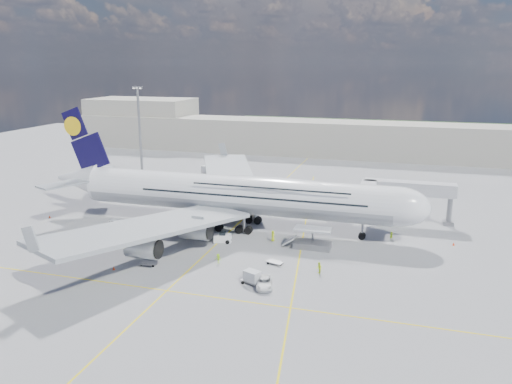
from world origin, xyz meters
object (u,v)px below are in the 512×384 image
(dolly_back, at_px, (114,229))
(dolly_nose_far, at_px, (252,277))
(dolly_row_b, at_px, (116,224))
(dolly_row_c, at_px, (149,263))
(service_van, at_px, (264,283))
(light_mast, at_px, (140,131))
(baggage_tug, at_px, (223,238))
(cargo_loader, at_px, (312,241))
(catering_truck_inner, at_px, (213,188))
(dolly_row_a, at_px, (104,238))
(dolly_nose_near, at_px, (275,262))
(crew_van, at_px, (273,236))
(crew_tug, at_px, (218,258))
(crew_wing, at_px, (111,236))
(jet_bridge, at_px, (393,191))
(cone_tail, at_px, (50,217))
(airliner, at_px, (235,194))
(cone_wing_left_outer, at_px, (201,190))
(crew_nose, at_px, (391,236))
(cone_wing_left_inner, at_px, (231,195))
(cone_wing_right_inner, at_px, (197,234))
(crew_loader, at_px, (319,268))
(catering_truck_outer, at_px, (211,173))
(cone_wing_right_outer, at_px, (114,268))
(cone_nose, at_px, (454,244))

(dolly_back, distance_m, dolly_nose_far, 34.47)
(dolly_row_b, relative_size, dolly_back, 0.93)
(dolly_row_c, xyz_separation_m, service_van, (20.12, -2.48, 0.39))
(light_mast, bearing_deg, baggage_tug, -47.15)
(cargo_loader, height_order, catering_truck_inner, catering_truck_inner)
(dolly_row_a, height_order, dolly_nose_near, dolly_row_a)
(crew_van, bearing_deg, dolly_row_b, 71.46)
(crew_tug, bearing_deg, dolly_back, 163.61)
(dolly_row_b, height_order, crew_van, crew_van)
(service_van, height_order, crew_wing, crew_wing)
(catering_truck_inner, bearing_deg, jet_bridge, -37.40)
(dolly_nose_far, bearing_deg, light_mast, 153.62)
(dolly_row_b, distance_m, cone_tail, 17.81)
(light_mast, bearing_deg, airliner, -41.00)
(dolly_back, xyz_separation_m, cone_wing_left_outer, (3.17, 35.18, -0.75))
(cargo_loader, bearing_deg, service_van, -101.80)
(crew_nose, bearing_deg, light_mast, 138.89)
(light_mast, distance_m, service_van, 80.98)
(dolly_row_a, distance_m, baggage_tug, 22.20)
(dolly_row_c, distance_m, crew_nose, 44.09)
(cone_wing_left_inner, distance_m, cone_wing_left_outer, 9.50)
(crew_van, bearing_deg, baggage_tug, 88.20)
(baggage_tug, relative_size, service_van, 0.69)
(dolly_row_a, bearing_deg, cone_wing_left_inner, 92.28)
(light_mast, xyz_separation_m, baggage_tug, (40.79, -43.98, -12.33))
(cone_wing_right_inner, bearing_deg, cone_tail, 178.08)
(catering_truck_inner, bearing_deg, dolly_back, -127.91)
(dolly_nose_far, relative_size, crew_loader, 1.88)
(dolly_nose_far, xyz_separation_m, crew_nose, (19.19, 25.41, -0.29))
(catering_truck_outer, relative_size, cone_tail, 10.05)
(dolly_back, distance_m, crew_tug, 25.35)
(crew_nose, relative_size, crew_tug, 0.97)
(airliner, relative_size, dolly_back, 23.63)
(cargo_loader, bearing_deg, cone_wing_right_outer, -146.77)
(dolly_back, relative_size, cone_tail, 5.38)
(dolly_nose_far, xyz_separation_m, baggage_tug, (-10.25, 15.19, -0.21))
(cone_nose, bearing_deg, dolly_nose_near, -148.70)
(airliner, bearing_deg, cone_nose, 1.97)
(jet_bridge, distance_m, cone_wing_right_inner, 39.85)
(light_mast, distance_m, cone_wing_right_inner, 55.76)
(dolly_back, xyz_separation_m, crew_loader, (40.62, -7.27, -0.06))
(light_mast, relative_size, catering_truck_outer, 4.07)
(airliner, bearing_deg, crew_van, -31.71)
(dolly_row_c, bearing_deg, service_van, -13.65)
(dolly_row_a, height_order, crew_loader, crew_loader)
(dolly_nose_far, xyz_separation_m, crew_loader, (8.93, 6.28, -0.13))
(cone_wing_right_inner, bearing_deg, jet_bridge, 26.67)
(service_van, bearing_deg, dolly_nose_far, 147.87)
(dolly_row_b, distance_m, dolly_nose_near, 35.11)
(cargo_loader, relative_size, crew_loader, 4.48)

